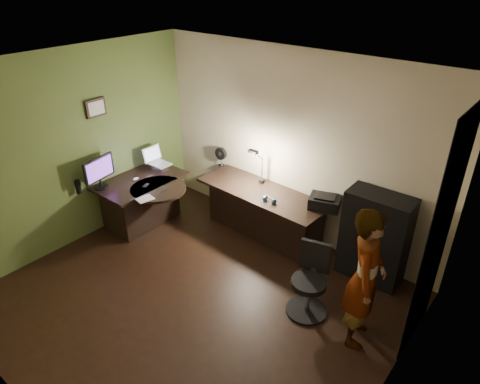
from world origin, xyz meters
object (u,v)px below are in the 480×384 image
Objects in this scene: desk_left at (143,202)px; office_chair at (309,283)px; cabinet at (375,237)px; monitor at (100,177)px; person at (365,278)px; desk_right at (261,213)px.

desk_left is 2.98m from office_chair.
monitor is (-3.49, -1.54, 0.32)m from cabinet.
cabinet is 0.74× the size of person.
desk_right is 2.22m from person.
person is at bearing -2.44° from monitor.
desk_left is at bearing -148.68° from desk_right.
person is (3.83, 0.49, -0.12)m from monitor.
person is (0.33, -1.05, 0.21)m from cabinet.
desk_right is at bearing -175.79° from cabinet.
cabinet is 2.30× the size of monitor.
office_chair reaches higher than desk_left.
office_chair is at bearing -105.36° from cabinet.
monitor reaches higher than desk_left.
desk_left is 0.66× the size of desk_right.
monitor is at bearing -115.82° from desk_left.
cabinet is 1.38× the size of office_chair.
cabinet reaches higher than desk_right.
desk_left is 0.78m from monitor.
cabinet reaches higher than office_chair.
desk_left is 1.09× the size of cabinet.
desk_left is 0.81× the size of person.
cabinet is 1.12m from person.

